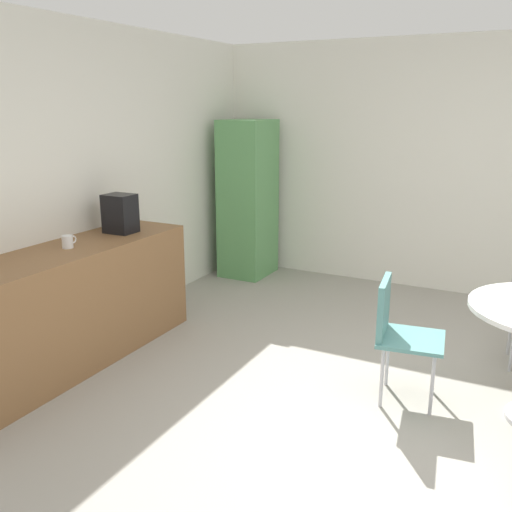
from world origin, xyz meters
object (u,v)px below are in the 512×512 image
locker_cabinet (248,199)px  mug_white (68,242)px  chair_teal (397,325)px  coffee_maker (120,214)px

locker_cabinet → mug_white: (-2.65, 0.11, 0.06)m
chair_teal → coffee_maker: (0.05, 2.34, 0.54)m
chair_teal → mug_white: bearing=103.0°
chair_teal → locker_cabinet: bearing=46.7°
locker_cabinet → chair_teal: 3.09m
chair_teal → coffee_maker: bearing=88.9°
locker_cabinet → chair_teal: bearing=-133.3°
mug_white → coffee_maker: coffee_maker is taller
mug_white → locker_cabinet: bearing=-2.3°
locker_cabinet → mug_white: size_ratio=13.72×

